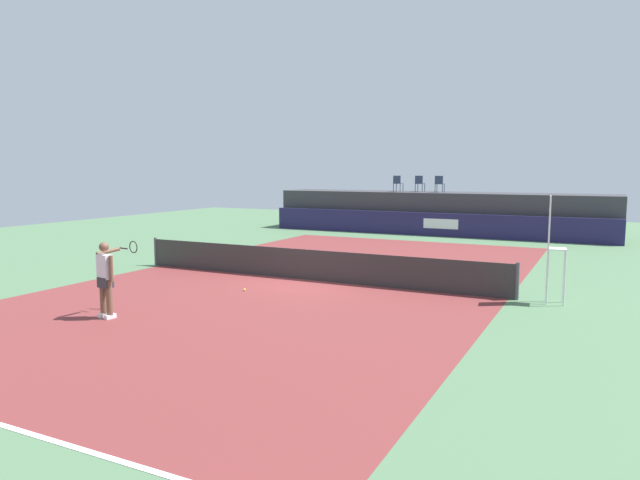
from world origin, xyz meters
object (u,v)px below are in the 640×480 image
(spectator_chair_far_left, at_px, (398,183))
(spectator_chair_left, at_px, (420,183))
(tennis_player, at_px, (106,277))
(tennis_ball, at_px, (245,290))
(net_post_near, at_px, (156,251))
(net_post_far, at_px, (517,281))
(spectator_chair_center, at_px, (439,183))
(umpire_chair, at_px, (553,242))

(spectator_chair_far_left, xyz_separation_m, spectator_chair_left, (1.17, 0.26, 0.00))
(tennis_player, relative_size, tennis_ball, 26.03)
(spectator_chair_far_left, relative_size, net_post_near, 0.89)
(tennis_ball, bearing_deg, tennis_player, -106.88)
(net_post_far, bearing_deg, spectator_chair_far_left, 119.44)
(net_post_far, height_order, tennis_player, tennis_player)
(spectator_chair_left, xyz_separation_m, spectator_chair_center, (1.16, -0.21, 0.00))
(umpire_chair, relative_size, tennis_ball, 40.59)
(net_post_near, bearing_deg, net_post_far, 0.00)
(spectator_chair_far_left, bearing_deg, net_post_far, -60.56)
(spectator_chair_left, relative_size, tennis_player, 0.50)
(umpire_chair, distance_m, net_post_far, 1.36)
(umpire_chair, bearing_deg, spectator_chair_far_left, 121.73)
(net_post_near, distance_m, tennis_ball, 5.85)
(spectator_chair_center, relative_size, tennis_player, 0.50)
(tennis_player, bearing_deg, net_post_far, 36.91)
(net_post_far, bearing_deg, net_post_near, 180.00)
(umpire_chair, distance_m, tennis_ball, 8.33)
(tennis_player, bearing_deg, tennis_ball, 73.12)
(spectator_chair_left, height_order, tennis_player, spectator_chair_left)
(tennis_ball, bearing_deg, net_post_far, 18.08)
(spectator_chair_far_left, bearing_deg, tennis_ball, -85.19)
(spectator_chair_center, height_order, net_post_far, spectator_chair_center)
(umpire_chair, bearing_deg, tennis_player, -145.73)
(net_post_far, distance_m, tennis_player, 10.29)
(spectator_chair_far_left, relative_size, net_post_far, 0.89)
(tennis_ball, bearing_deg, spectator_chair_center, 87.12)
(net_post_near, height_order, tennis_ball, net_post_near)
(net_post_near, xyz_separation_m, tennis_ball, (5.36, -2.30, -0.46))
(net_post_far, bearing_deg, spectator_chair_center, 112.19)
(net_post_near, relative_size, net_post_far, 1.00)
(spectator_chair_far_left, xyz_separation_m, umpire_chair, (9.32, -15.08, -1.11))
(spectator_chair_left, height_order, tennis_ball, spectator_chair_left)
(net_post_far, bearing_deg, tennis_ball, -161.92)
(spectator_chair_left, distance_m, tennis_ball, 17.82)
(umpire_chair, bearing_deg, spectator_chair_left, 117.98)
(spectator_chair_far_left, xyz_separation_m, net_post_far, (8.50, -15.07, -2.19))
(tennis_player, bearing_deg, spectator_chair_center, 84.50)
(tennis_player, xyz_separation_m, tennis_ball, (1.17, 3.87, -0.92))
(spectator_chair_left, relative_size, net_post_far, 0.89)
(spectator_chair_left, bearing_deg, net_post_near, -108.31)
(spectator_chair_left, bearing_deg, spectator_chair_far_left, -167.56)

